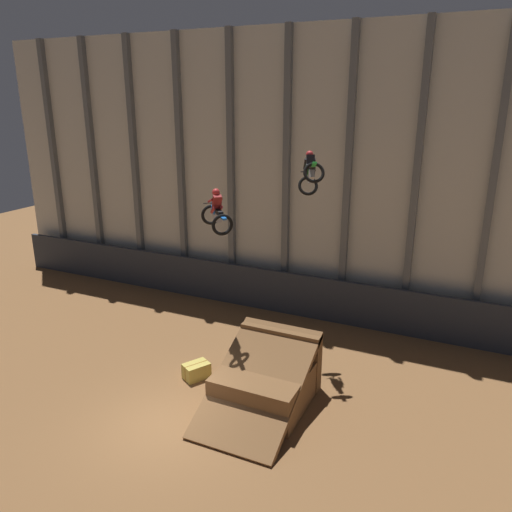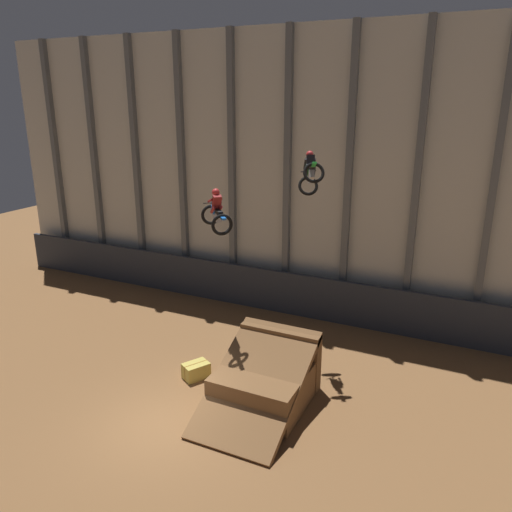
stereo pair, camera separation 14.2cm
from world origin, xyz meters
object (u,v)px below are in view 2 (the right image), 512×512
(dirt_ramp, at_px, (267,379))
(rider_bike_right_air, at_px, (311,173))
(rider_bike_left_air, at_px, (216,213))
(hay_bale_trackside, at_px, (196,370))

(dirt_ramp, xyz_separation_m, rider_bike_right_air, (0.08, 3.48, 6.32))
(rider_bike_left_air, xyz_separation_m, hay_bale_trackside, (-0.39, -1.05, -5.59))
(hay_bale_trackside, bearing_deg, dirt_ramp, -3.02)
(dirt_ramp, xyz_separation_m, rider_bike_left_air, (-2.45, 1.20, 5.10))
(hay_bale_trackside, bearing_deg, rider_bike_left_air, 69.51)
(dirt_ramp, distance_m, rider_bike_right_air, 7.21)
(rider_bike_left_air, height_order, rider_bike_right_air, rider_bike_right_air)
(rider_bike_left_air, bearing_deg, rider_bike_right_air, -3.07)
(rider_bike_left_air, xyz_separation_m, rider_bike_right_air, (2.53, 2.28, 1.21))
(dirt_ramp, relative_size, hay_bale_trackside, 4.08)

